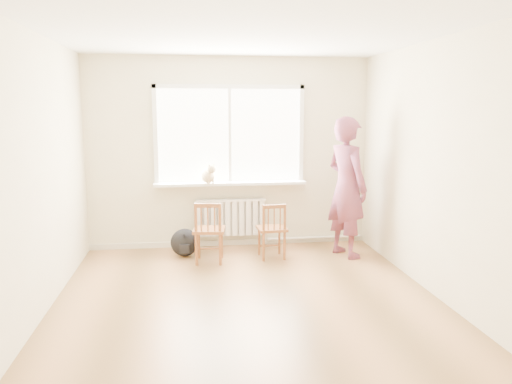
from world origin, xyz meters
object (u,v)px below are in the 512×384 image
object	(u,v)px
chair_left	(209,232)
person	(347,187)
backpack	(185,242)
chair_right	(272,231)
cat	(208,175)

from	to	relation	value
chair_left	person	bearing A→B (deg)	-170.05
person	backpack	distance (m)	2.31
chair_right	person	size ratio (longest dim) A/B	0.40
chair_left	backpack	distance (m)	0.51
chair_right	backpack	bearing A→B (deg)	-16.31
person	cat	distance (m)	1.90
chair_left	chair_right	world-z (taller)	chair_left
chair_right	backpack	world-z (taller)	chair_right
chair_left	backpack	xyz separation A→B (m)	(-0.32, 0.34, -0.22)
chair_right	backpack	distance (m)	1.20
chair_right	person	world-z (taller)	person
chair_right	person	bearing A→B (deg)	176.96
cat	person	bearing A→B (deg)	-35.21
chair_right	chair_left	bearing A→B (deg)	1.89
chair_left	person	xyz separation A→B (m)	(1.85, 0.09, 0.53)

